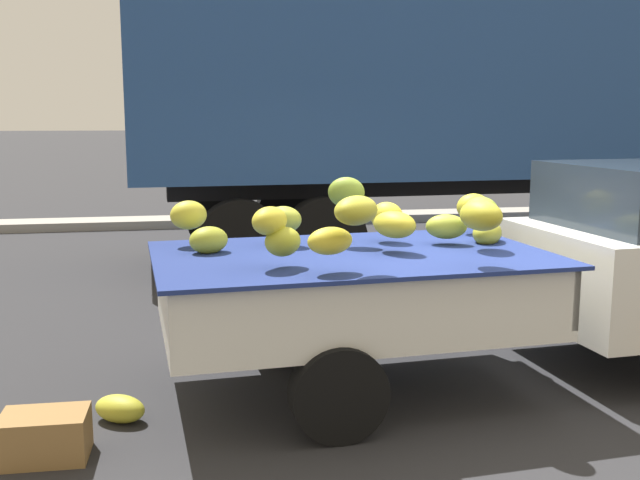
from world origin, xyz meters
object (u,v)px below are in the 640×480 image
pickup_truck (587,265)px  fallen_banana_bunch_near_tailgate (120,409)px  produce_crate (45,436)px  semi_trailer (536,85)px

pickup_truck → fallen_banana_bunch_near_tailgate: bearing=-177.9°
pickup_truck → fallen_banana_bunch_near_tailgate: size_ratio=13.95×
fallen_banana_bunch_near_tailgate → produce_crate: 0.64m
fallen_banana_bunch_near_tailgate → semi_trailer: bearing=44.1°
semi_trailer → fallen_banana_bunch_near_tailgate: size_ratio=32.26×
semi_trailer → fallen_banana_bunch_near_tailgate: bearing=-138.7°
pickup_truck → produce_crate: bearing=-171.9°
semi_trailer → fallen_banana_bunch_near_tailgate: 8.28m
semi_trailer → produce_crate: size_ratio=23.28×
fallen_banana_bunch_near_tailgate → produce_crate: size_ratio=0.72×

